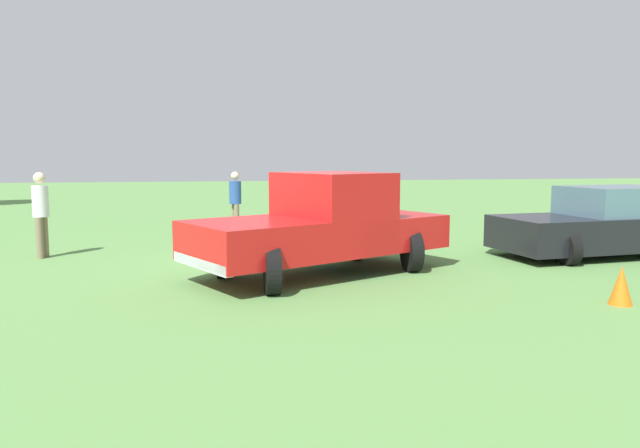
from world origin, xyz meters
The scene contains 6 objects.
ground_plane centered at (0.00, 0.00, 0.00)m, with size 80.00×80.00×0.00m, color #5B8C47.
pickup_truck centered at (0.79, 0.55, 0.92)m, with size 3.76×5.00×1.79m.
sedan_near centered at (-0.14, 6.83, 0.66)m, with size 2.50×4.95×1.45m.
person_bystander centered at (-5.15, -0.79, 0.94)m, with size 0.39×0.39×1.67m.
person_visitor centered at (-1.92, -4.85, 1.00)m, with size 0.39×0.39×1.76m.
traffic_cone centered at (3.72, 4.21, 0.28)m, with size 0.32×0.32×0.55m, color orange.
Camera 1 is at (11.00, -1.41, 2.07)m, focal length 33.42 mm.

